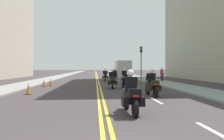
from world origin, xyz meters
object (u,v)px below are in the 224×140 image
object	(u,v)px
traffic_cone_0	(51,82)
motorcycle_0	(131,96)
motorcycle_2	(112,80)
traffic_light_near	(141,57)
traffic_cone_2	(44,83)
parked_truck	(122,70)
motorcycle_3	(125,77)
traffic_cone_1	(28,88)
pedestrian_0	(162,74)
motorcycle_1	(152,85)
motorcycle_5	(115,74)
motorcycle_4	(105,76)

from	to	relation	value
traffic_cone_0	motorcycle_0	bearing A→B (deg)	-67.93
motorcycle_2	traffic_light_near	xyz separation A→B (m)	(4.88, 12.51, 2.51)
traffic_cone_0	traffic_cone_2	size ratio (longest dim) A/B	1.04
parked_truck	motorcycle_3	bearing A→B (deg)	-95.66
motorcycle_2	motorcycle_3	size ratio (longest dim) A/B	0.92
traffic_cone_1	pedestrian_0	xyz separation A→B (m)	(12.24, 12.67, 0.50)
motorcycle_3	traffic_cone_1	world-z (taller)	motorcycle_3
pedestrian_0	motorcycle_1	bearing A→B (deg)	-106.50
motorcycle_2	pedestrian_0	world-z (taller)	pedestrian_0
parked_truck	motorcycle_5	bearing A→B (deg)	-122.28
motorcycle_3	pedestrian_0	size ratio (longest dim) A/B	1.32
motorcycle_1	traffic_cone_0	distance (m)	11.08
motorcycle_4	traffic_light_near	distance (m)	5.79
motorcycle_1	traffic_cone_1	distance (m)	7.63
traffic_cone_0	motorcycle_1	bearing A→B (deg)	-47.96
motorcycle_5	traffic_light_near	size ratio (longest dim) A/B	0.48
traffic_cone_1	pedestrian_0	distance (m)	17.63
traffic_light_near	motorcycle_1	bearing A→B (deg)	-99.41
motorcycle_0	parked_truck	distance (m)	29.64
motorcycle_1	motorcycle_2	bearing A→B (deg)	106.81
motorcycle_5	pedestrian_0	size ratio (longest dim) A/B	1.30
traffic_cone_1	parked_truck	xyz separation A→B (m)	(8.65, 22.98, 0.89)
motorcycle_1	parked_truck	size ratio (longest dim) A/B	0.34
motorcycle_2	traffic_cone_1	bearing A→B (deg)	-141.74
pedestrian_0	parked_truck	size ratio (longest dim) A/B	0.26
traffic_cone_1	traffic_light_near	world-z (taller)	traffic_light_near
motorcycle_1	motorcycle_0	bearing A→B (deg)	-114.98
traffic_cone_1	motorcycle_3	bearing A→B (deg)	53.22
motorcycle_4	traffic_cone_2	bearing A→B (deg)	-122.11
motorcycle_3	motorcycle_1	bearing A→B (deg)	-88.36
motorcycle_1	motorcycle_3	xyz separation A→B (m)	(-0.15, 11.26, 0.02)
motorcycle_0	traffic_cone_1	distance (m)	8.48
motorcycle_3	traffic_cone_1	size ratio (longest dim) A/B	2.94
motorcycle_4	parked_truck	world-z (taller)	parked_truck
motorcycle_4	parked_truck	size ratio (longest dim) A/B	0.34
traffic_cone_1	motorcycle_2	bearing A→B (deg)	34.97
traffic_cone_2	parked_truck	world-z (taller)	parked_truck
motorcycle_1	parked_truck	world-z (taller)	parked_truck
motorcycle_4	traffic_cone_0	distance (m)	9.76
motorcycle_1	motorcycle_2	xyz separation A→B (m)	(-1.92, 5.33, 0.00)
motorcycle_0	motorcycle_2	bearing A→B (deg)	86.42
motorcycle_3	pedestrian_0	distance (m)	5.67
traffic_light_near	pedestrian_0	world-z (taller)	traffic_light_near
traffic_cone_2	pedestrian_0	size ratio (longest dim) A/B	0.40
motorcycle_3	pedestrian_0	xyz separation A→B (m)	(4.90, 2.84, 0.21)
motorcycle_4	traffic_cone_2	xyz separation A→B (m)	(-5.85, -8.73, -0.29)
traffic_light_near	motorcycle_4	bearing A→B (deg)	-163.44
motorcycle_4	traffic_cone_1	bearing A→B (deg)	-108.39
motorcycle_0	motorcycle_3	world-z (taller)	motorcycle_3
pedestrian_0	motorcycle_2	bearing A→B (deg)	-125.14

